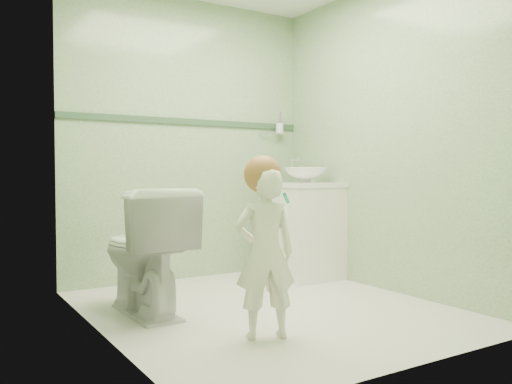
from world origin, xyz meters
TOP-DOWN VIEW (x-y plane):
  - ground at (0.00, 0.00)m, footprint 2.50×2.50m
  - room_shell at (0.00, 0.00)m, footprint 2.50×2.54m
  - trim_stripe at (0.00, 1.24)m, footprint 2.20×0.02m
  - vanity at (0.84, 0.70)m, footprint 0.52×0.50m
  - counter at (0.84, 0.70)m, footprint 0.54×0.52m
  - basin at (0.84, 0.70)m, footprint 0.37×0.37m
  - faucet at (0.84, 0.89)m, footprint 0.03×0.13m
  - cup_holder at (0.89, 1.18)m, footprint 0.26×0.07m
  - toilet at (-0.74, 0.32)m, footprint 0.48×0.81m
  - toddler at (-0.35, -0.51)m, footprint 0.39×0.32m
  - hair_cap at (-0.35, -0.48)m, footprint 0.21×0.21m
  - teal_toothbrush at (-0.32, -0.65)m, footprint 0.11×0.14m

SIDE VIEW (x-z plane):
  - ground at x=0.00m, z-range 0.00..0.00m
  - vanity at x=0.84m, z-range 0.00..0.80m
  - toilet at x=-0.74m, z-range 0.00..0.82m
  - toddler at x=-0.35m, z-range 0.00..0.94m
  - teal_toothbrush at x=-0.32m, z-range 0.74..0.82m
  - counter at x=0.84m, z-range 0.79..0.83m
  - basin at x=0.84m, z-range 0.83..0.96m
  - hair_cap at x=-0.35m, z-range 0.80..1.01m
  - faucet at x=0.84m, z-range 0.88..1.06m
  - room_shell at x=0.00m, z-range 0.00..2.40m
  - cup_holder at x=0.89m, z-range 1.22..1.43m
  - trim_stripe at x=0.00m, z-range 1.33..1.38m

